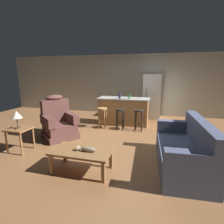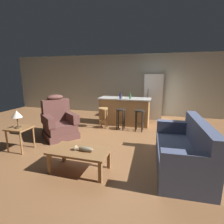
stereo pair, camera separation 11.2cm
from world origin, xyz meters
name	(u,v)px [view 2 (the right image)]	position (x,y,z in m)	size (l,w,h in m)	color
ground_plane	(114,137)	(0.00, 0.00, 0.00)	(12.00, 12.00, 0.00)	brown
back_wall	(133,85)	(0.00, 3.12, 1.30)	(12.00, 0.05, 2.60)	#B2B2A3
coffee_table	(80,153)	(-0.13, -1.92, 0.36)	(1.10, 0.60, 0.42)	olive
fish_figurine	(84,149)	(-0.02, -1.95, 0.46)	(0.34, 0.10, 0.10)	#4C3823
couch	(184,151)	(1.73, -1.26, 0.34)	(0.96, 1.95, 0.94)	#4C5675
recliner_near_lamp	(59,122)	(-1.52, -0.43, 0.42)	(1.18, 1.18, 1.20)	brown
end_table	(20,131)	(-1.89, -1.48, 0.46)	(0.48, 0.48, 0.56)	olive
table_lamp	(17,115)	(-1.88, -1.52, 0.87)	(0.24, 0.24, 0.41)	#4C3823
kitchen_island	(124,111)	(0.00, 1.35, 0.48)	(1.80, 0.70, 0.95)	#9E7042
bar_stool_left	(103,114)	(-0.59, 0.72, 0.47)	(0.32, 0.32, 0.68)	#A87A47
bar_stool_middle	(121,115)	(0.01, 0.72, 0.47)	(0.32, 0.32, 0.68)	black
bar_stool_right	(139,116)	(0.62, 0.72, 0.47)	(0.32, 0.32, 0.68)	black
refrigerator	(153,97)	(0.92, 2.55, 0.88)	(0.70, 0.69, 1.76)	white
bottle_tall_green	(130,96)	(0.23, 1.14, 1.04)	(0.06, 0.06, 0.23)	#2D6B38
bottle_short_amber	(120,96)	(-0.09, 1.11, 1.04)	(0.08, 0.08, 0.23)	#23284C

